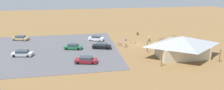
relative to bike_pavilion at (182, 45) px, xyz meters
The scene contains 24 objects.
ground 13.63m from the bike_pavilion, 57.97° to the right, with size 160.00×160.00×0.00m, color brown.
parking_lot_asphalt 36.39m from the bike_pavilion, 16.13° to the right, with size 42.97×30.50×0.05m, color #4C4C51.
bike_pavilion is the anchor object (origin of this frame).
trash_bin 21.55m from the bike_pavilion, 79.37° to the right, with size 0.60×0.60×0.90m, color brown.
lot_sign 14.33m from the bike_pavilion, 41.03° to the right, with size 0.56×0.08×2.20m.
bicycle_red_near_sign 9.22m from the bike_pavilion, 144.39° to the right, with size 1.81×0.48×0.92m.
bicycle_orange_by_bin 12.27m from the bike_pavilion, 91.67° to the right, with size 0.86×1.57×0.85m.
bicycle_black_near_porch 15.34m from the bike_pavilion, 111.41° to the right, with size 0.96×1.48×0.90m.
bicycle_yellow_trailside 9.08m from the bike_pavilion, 125.83° to the right, with size 0.48×1.66×0.80m.
bicycle_green_lone_west 14.42m from the bike_pavilion, 41.33° to the right, with size 0.86×1.61×0.87m.
bicycle_teal_yard_center 10.75m from the bike_pavilion, 106.46° to the right, with size 1.52×0.77×0.78m.
bicycle_silver_mid_cluster 17.08m from the bike_pavilion, 110.43° to the right, with size 1.20×1.21×0.84m.
bicycle_white_yard_left 14.54m from the bike_pavilion, 56.19° to the right, with size 1.53×0.69×0.77m.
bicycle_purple_yard_right 13.93m from the bike_pavilion, 94.40° to the right, with size 1.83×0.48×0.91m.
bicycle_blue_back_row 16.32m from the bike_pavilion, 41.75° to the right, with size 1.13×1.27×0.76m.
car_maroon_end_stall 21.76m from the bike_pavilion, ahead, with size 4.88×2.83×1.44m.
car_tan_second_row 45.07m from the bike_pavilion, 27.86° to the right, with size 4.98×3.41×1.32m.
car_white_by_curb 24.56m from the bike_pavilion, 43.12° to the right, with size 4.70×3.46×1.41m.
car_silver_inner_stall 36.62m from the bike_pavilion, 10.43° to the right, with size 4.90×2.68×1.40m.
car_black_near_entry 19.52m from the bike_pavilion, 27.76° to the right, with size 5.02×3.10×1.47m.
car_green_aisle_side 26.38m from the bike_pavilion, 21.74° to the right, with size 4.70×2.73×1.45m.
visitor_crossing_yard 12.22m from the bike_pavilion, 104.25° to the right, with size 0.36×0.36×1.69m.
visitor_at_bikes 12.89m from the bike_pavilion, 144.43° to the right, with size 0.36×0.36×1.73m.
visitor_near_lot 13.68m from the bike_pavilion, 77.94° to the right, with size 0.38×0.40×1.85m.
Camera 1 is at (16.08, 51.76, 16.45)m, focal length 32.57 mm.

